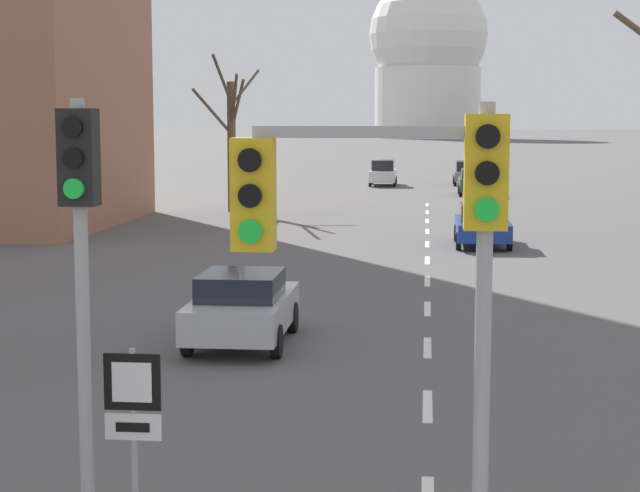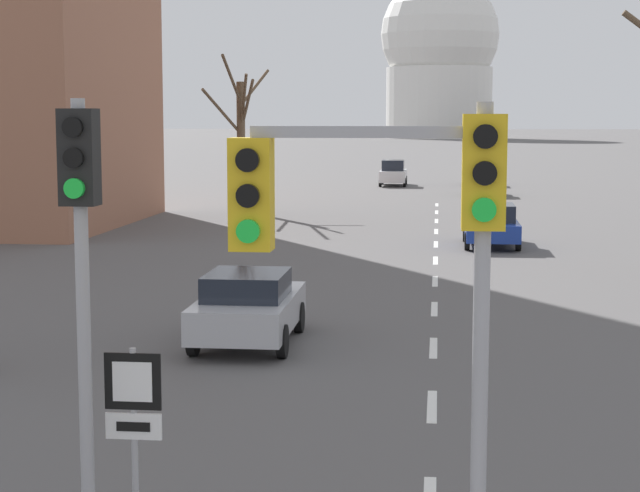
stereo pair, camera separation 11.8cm
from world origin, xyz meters
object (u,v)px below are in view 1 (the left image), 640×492
object	(u,v)px
traffic_signal_centre_tall	(402,242)
route_sign_post	(133,420)
sedan_far_right	(474,182)
sedan_mid_centre	(242,307)
sedan_near_left	(468,173)
sedan_near_right	(482,224)
traffic_signal_near_left	(81,248)
sedan_far_left	(383,173)

from	to	relation	value
traffic_signal_centre_tall	route_sign_post	bearing A→B (deg)	150.05
sedan_far_right	sedan_mid_centre	bearing A→B (deg)	-98.75
sedan_near_left	route_sign_post	bearing A→B (deg)	-95.23
route_sign_post	sedan_near_left	size ratio (longest dim) A/B	0.54
route_sign_post	sedan_near_right	size ratio (longest dim) A/B	0.55
traffic_signal_centre_tall	sedan_mid_centre	distance (m)	13.54
traffic_signal_near_left	sedan_near_left	size ratio (longest dim) A/B	1.12
sedan_near_right	sedan_mid_centre	distance (m)	18.65
sedan_far_right	route_sign_post	bearing A→B (deg)	-96.18
sedan_near_right	sedan_far_right	xyz separation A→B (m)	(0.80, 25.53, 0.03)
traffic_signal_near_left	traffic_signal_centre_tall	size ratio (longest dim) A/B	1.01
sedan_near_left	sedan_far_right	world-z (taller)	sedan_near_left
traffic_signal_near_left	sedan_far_left	xyz separation A→B (m)	(0.47, 63.20, -2.57)
traffic_signal_centre_tall	sedan_far_right	world-z (taller)	traffic_signal_centre_tall
traffic_signal_near_left	traffic_signal_centre_tall	xyz separation A→B (m)	(3.23, -1.32, 0.26)
traffic_signal_near_left	sedan_mid_centre	distance (m)	11.72
traffic_signal_centre_tall	sedan_near_left	world-z (taller)	traffic_signal_centre_tall
sedan_far_left	route_sign_post	bearing A→B (deg)	-90.05
sedan_far_right	traffic_signal_near_left	bearing A→B (deg)	-96.57
traffic_signal_centre_tall	sedan_near_left	size ratio (longest dim) A/B	1.11
route_sign_post	sedan_near_right	xyz separation A→B (m)	(5.09, 28.81, -0.80)
traffic_signal_near_left	route_sign_post	bearing A→B (deg)	36.33
route_sign_post	sedan_far_left	distance (m)	62.90
sedan_near_left	sedan_mid_centre	bearing A→B (deg)	-97.15
route_sign_post	sedan_near_left	distance (m)	64.35
sedan_far_right	traffic_signal_centre_tall	bearing A→B (deg)	-93.13
sedan_mid_centre	sedan_far_left	distance (m)	51.79
traffic_signal_near_left	sedan_far_right	size ratio (longest dim) A/B	1.27
traffic_signal_centre_tall	sedan_far_left	world-z (taller)	traffic_signal_centre_tall
sedan_near_left	sedan_mid_centre	world-z (taller)	sedan_near_left
route_sign_post	sedan_far_right	size ratio (longest dim) A/B	0.61
route_sign_post	sedan_near_left	bearing A→B (deg)	84.77
sedan_near_right	sedan_far_right	bearing A→B (deg)	88.22
sedan_near_right	route_sign_post	bearing A→B (deg)	-100.01
traffic_signal_centre_tall	route_sign_post	size ratio (longest dim) A/B	2.07
route_sign_post	sedan_near_right	world-z (taller)	route_sign_post
traffic_signal_near_left	sedan_far_left	bearing A→B (deg)	89.57
route_sign_post	sedan_mid_centre	size ratio (longest dim) A/B	0.57
route_sign_post	sedan_far_right	xyz separation A→B (m)	(5.88, 54.34, -0.77)
traffic_signal_centre_tall	sedan_near_left	distance (m)	65.84
sedan_near_left	sedan_far_left	size ratio (longest dim) A/B	1.01
sedan_near_left	sedan_near_right	world-z (taller)	sedan_near_left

